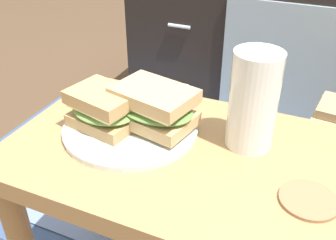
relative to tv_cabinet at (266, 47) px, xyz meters
The scene contains 8 objects.
side_table 0.95m from the tv_cabinet, 88.32° to the right, with size 0.56×0.36×0.46m.
tv_cabinet is the anchor object (origin of this frame).
area_rug 0.64m from the tv_cabinet, 112.21° to the right, with size 1.24×0.83×0.01m.
plate 0.95m from the tv_cabinet, 94.27° to the right, with size 0.23×0.23×0.01m, color silver.
sandwich_front 0.97m from the tv_cabinet, 96.63° to the right, with size 0.13×0.11×0.07m.
sandwich_back 0.94m from the tv_cabinet, 91.83° to the right, with size 0.16×0.12×0.07m.
beer_glass 0.93m from the tv_cabinet, 81.81° to the right, with size 0.08×0.08×0.16m.
coaster 1.03m from the tv_cabinet, 76.56° to the right, with size 0.08×0.08×0.01m, color #996B47.
Camera 1 is at (0.19, -0.47, 0.83)m, focal length 41.11 mm.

